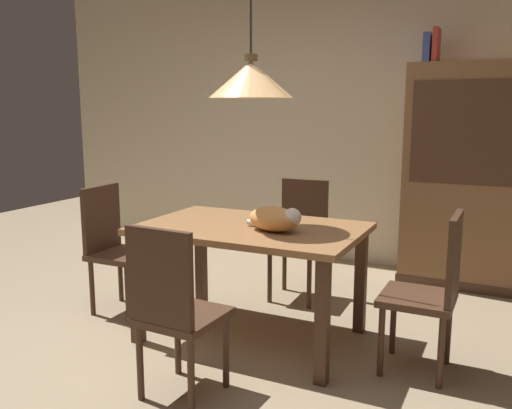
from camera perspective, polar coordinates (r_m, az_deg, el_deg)
The scene contains 12 objects.
ground at distance 3.30m, azimuth -6.70°, elevation -16.83°, with size 10.00×10.00×0.00m, color #998466.
back_wall at distance 5.36m, azimuth 8.53°, elevation 9.62°, with size 6.40×0.10×2.90m, color beige.
dining_table at distance 3.48m, azimuth -0.51°, elevation -3.86°, with size 1.40×0.90×0.75m.
chair_near_front at distance 2.80m, azimuth -8.70°, elevation -10.49°, with size 0.42×0.42×0.93m.
chair_far_back at distance 4.30m, azimuth 4.65°, elevation -3.05°, with size 0.41×0.41×0.93m.
chair_right_side at distance 3.21m, azimuth 18.08°, elevation -8.20°, with size 0.40×0.40×0.93m.
chair_left_side at distance 4.13m, azimuth -14.74°, elevation -3.93°, with size 0.41×0.41×0.93m.
cat_sleeping at distance 3.30m, azimuth 2.07°, elevation -1.51°, with size 0.40×0.29×0.16m.
pendant_lamp at distance 3.38m, azimuth -0.54°, elevation 13.04°, with size 0.52×0.52×1.30m.
hutch_bookcase at distance 4.83m, azimuth 21.90°, elevation 2.27°, with size 1.12×0.45×1.85m.
book_blue_wide at distance 4.86m, azimuth 17.65°, elevation 15.35°, with size 0.06×0.24×0.24m, color #384C93.
book_red_tall at distance 4.86m, azimuth 18.42°, elevation 15.55°, with size 0.04×0.22×0.28m, color #B73833.
Camera 1 is at (1.60, -2.47, 1.50)m, focal length 38.08 mm.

